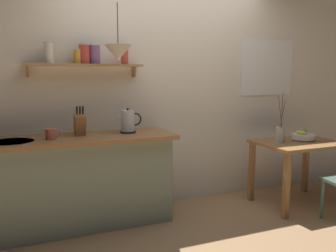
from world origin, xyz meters
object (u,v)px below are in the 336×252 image
at_px(electric_kettle, 128,122).
at_px(pendant_lamp, 118,53).
at_px(knife_block, 80,124).
at_px(dining_table, 298,152).
at_px(fruit_bowl, 303,136).
at_px(coffee_mug_by_sink, 51,134).
at_px(twig_vase, 280,134).

bearing_deg(electric_kettle, pendant_lamp, -135.38).
xyz_separation_m(knife_block, pendant_lamp, (0.35, -0.14, 0.68)).
bearing_deg(dining_table, electric_kettle, 169.26).
bearing_deg(fruit_bowl, coffee_mug_by_sink, 175.65).
relative_size(dining_table, fruit_bowl, 3.62).
distance_m(twig_vase, pendant_lamp, 1.99).
xyz_separation_m(twig_vase, knife_block, (-2.14, 0.32, 0.18)).
distance_m(fruit_bowl, twig_vase, 0.33).
bearing_deg(twig_vase, dining_table, -15.01).
xyz_separation_m(dining_table, pendant_lamp, (-2.01, 0.24, 1.08)).
height_order(electric_kettle, pendant_lamp, pendant_lamp).
distance_m(dining_table, fruit_bowl, 0.21).
relative_size(dining_table, electric_kettle, 3.64).
relative_size(fruit_bowl, electric_kettle, 1.01).
relative_size(twig_vase, knife_block, 1.92).
bearing_deg(knife_block, fruit_bowl, -7.59).
relative_size(twig_vase, coffee_mug_by_sink, 4.05).
bearing_deg(electric_kettle, dining_table, -10.74).
xyz_separation_m(coffee_mug_by_sink, pendant_lamp, (0.63, -0.02, 0.74)).
bearing_deg(knife_block, electric_kettle, -2.78).
relative_size(twig_vase, electric_kettle, 2.18).
xyz_separation_m(fruit_bowl, twig_vase, (-0.33, 0.01, 0.05)).
relative_size(fruit_bowl, coffee_mug_by_sink, 1.87).
xyz_separation_m(electric_kettle, knife_block, (-0.48, 0.02, -0.00)).
bearing_deg(twig_vase, knife_block, 171.44).
bearing_deg(fruit_bowl, dining_table, -155.54).
bearing_deg(twig_vase, pendant_lamp, 174.25).
relative_size(fruit_bowl, pendant_lamp, 0.48).
xyz_separation_m(fruit_bowl, pendant_lamp, (-2.12, 0.19, 0.90)).
xyz_separation_m(dining_table, knife_block, (-2.36, 0.38, 0.40)).
distance_m(fruit_bowl, knife_block, 2.50).
bearing_deg(dining_table, knife_block, 170.84).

